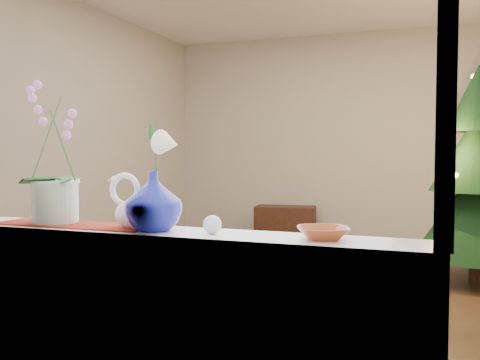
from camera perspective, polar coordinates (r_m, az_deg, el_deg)
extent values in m
plane|color=#3C2418|center=(4.53, 6.19, -12.77)|extent=(5.00, 5.00, 0.00)
cube|color=beige|center=(6.81, 11.41, 3.95)|extent=(4.50, 0.10, 2.70)
cube|color=beige|center=(2.03, -11.19, 6.34)|extent=(4.50, 0.10, 2.70)
cube|color=beige|center=(5.37, -17.75, 4.14)|extent=(0.10, 5.00, 2.70)
cube|color=white|center=(2.21, -10.37, -18.00)|extent=(2.20, 0.08, 0.88)
cube|color=white|center=(2.17, -9.26, -5.80)|extent=(2.20, 0.26, 0.04)
cube|color=maroon|center=(2.37, -17.31, -4.57)|extent=(0.70, 0.20, 0.01)
imported|color=navy|center=(2.12, -9.21, -1.75)|extent=(0.30, 0.30, 0.27)
sphere|color=silver|center=(2.03, -2.97, -4.77)|extent=(0.08, 0.08, 0.07)
imported|color=#A14924|center=(1.93, 8.85, -5.70)|extent=(0.20, 0.20, 0.04)
cube|color=black|center=(6.72, 4.86, -5.16)|extent=(0.78, 0.47, 0.55)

